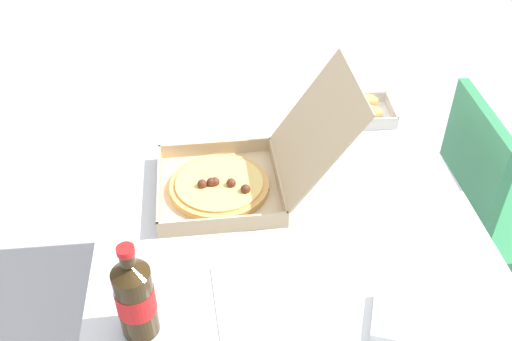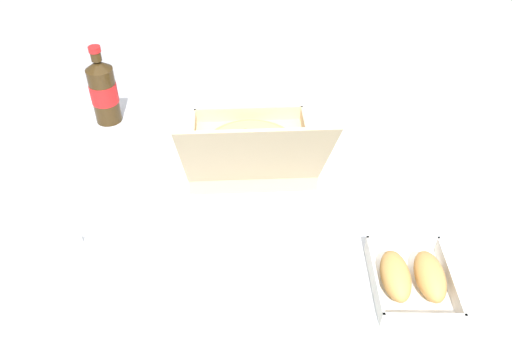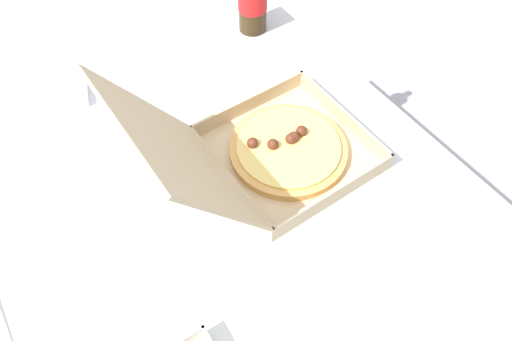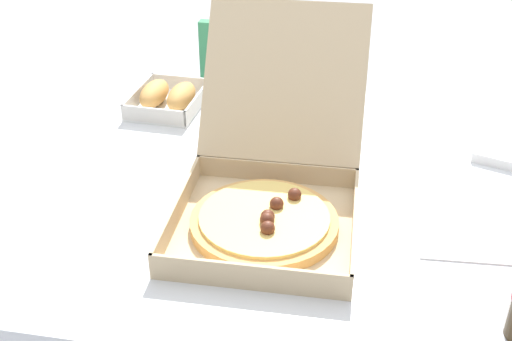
# 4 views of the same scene
# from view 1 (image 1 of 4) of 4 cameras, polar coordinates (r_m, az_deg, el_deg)

# --- Properties ---
(dining_table) EXTENTS (1.14, 0.90, 0.72)m
(dining_table) POSITION_cam_1_polar(r_m,az_deg,el_deg) (1.50, 2.49, -3.60)
(dining_table) COLOR silver
(dining_table) RESTS_ON ground_plane
(chair) EXTENTS (0.41, 0.41, 0.83)m
(chair) POSITION_cam_1_polar(r_m,az_deg,el_deg) (1.88, 23.14, -3.47)
(chair) COLOR #338451
(chair) RESTS_ON ground_plane
(pizza_box_open) EXTENTS (0.31, 0.48, 0.30)m
(pizza_box_open) POSITION_cam_1_polar(r_m,az_deg,el_deg) (1.39, -1.91, -0.50)
(pizza_box_open) COLOR tan
(pizza_box_open) RESTS_ON dining_table
(bread_side_box) EXTENTS (0.16, 0.20, 0.06)m
(bread_side_box) POSITION_cam_1_polar(r_m,az_deg,el_deg) (1.71, 10.51, 6.11)
(bread_side_box) COLOR white
(bread_side_box) RESTS_ON dining_table
(cola_bottle) EXTENTS (0.07, 0.07, 0.22)m
(cola_bottle) POSITION_cam_1_polar(r_m,az_deg,el_deg) (1.09, -12.10, -12.37)
(cola_bottle) COLOR #33230F
(cola_bottle) RESTS_ON dining_table
(paper_menu) EXTENTS (0.22, 0.16, 0.00)m
(paper_menu) POSITION_cam_1_polar(r_m,az_deg,el_deg) (1.17, -0.35, -13.10)
(paper_menu) COLOR white
(paper_menu) RESTS_ON dining_table
(napkin_pile) EXTENTS (0.14, 0.14, 0.02)m
(napkin_pile) POSITION_cam_1_polar(r_m,az_deg,el_deg) (1.17, 14.39, -14.43)
(napkin_pile) COLOR white
(napkin_pile) RESTS_ON dining_table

